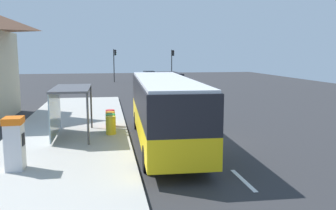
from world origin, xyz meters
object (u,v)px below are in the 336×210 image
object	(u,v)px
white_van	(169,82)
traffic_light_near_side	(172,60)
sedan_far	(149,76)
recycling_bin_orange	(110,120)
recycling_bin_red	(110,118)
recycling_bin_green	(111,123)
sedan_near	(155,79)
recycling_bin_yellow	(111,125)
bus_shelter	(66,99)
ticket_machine	(15,143)
bus	(164,107)
traffic_light_far_side	(115,60)

from	to	relation	value
white_van	traffic_light_near_side	world-z (taller)	traffic_light_near_side
sedan_far	recycling_bin_orange	size ratio (longest dim) A/B	4.70
sedan_far	recycling_bin_red	world-z (taller)	sedan_far
recycling_bin_green	traffic_light_near_side	bearing A→B (deg)	74.03
sedan_near	traffic_light_near_side	distance (m)	5.81
sedan_far	recycling_bin_green	distance (m)	37.08
white_van	recycling_bin_red	bearing A→B (deg)	-111.35
recycling_bin_yellow	bus_shelter	world-z (taller)	bus_shelter
white_van	bus_shelter	xyz separation A→B (m)	(-8.61, -18.60, 0.75)
sedan_near	bus_shelter	distance (m)	31.77
sedan_near	bus_shelter	bearing A→B (deg)	-105.93
recycling_bin_yellow	recycling_bin_green	size ratio (longest dim) A/B	1.00
ticket_machine	bus_shelter	bearing A→B (deg)	75.69
ticket_machine	recycling_bin_yellow	distance (m)	6.25
recycling_bin_green	bus_shelter	bearing A→B (deg)	-159.69
sedan_near	bus	bearing A→B (deg)	-97.05
sedan_near	traffic_light_far_side	xyz separation A→B (m)	(-5.40, 5.00, 2.47)
white_van	traffic_light_near_side	distance (m)	16.57
recycling_bin_red	traffic_light_near_side	distance (m)	34.02
white_van	traffic_light_far_side	bearing A→B (deg)	107.38
sedan_near	sedan_far	distance (m)	6.80
bus	ticket_machine	distance (m)	6.80
bus	recycling_bin_red	xyz separation A→B (m)	(-2.49, 4.11, -1.19)
recycling_bin_red	ticket_machine	bearing A→B (deg)	-115.73
traffic_light_far_side	recycling_bin_yellow	bearing A→B (deg)	-91.78
white_van	recycling_bin_red	world-z (taller)	white_van
white_van	sedan_near	size ratio (longest dim) A/B	1.16
recycling_bin_green	traffic_light_near_side	size ratio (longest dim) A/B	0.20
sedan_far	traffic_light_far_side	xyz separation A→B (m)	(-5.40, -1.80, 2.47)
ticket_machine	recycling_bin_orange	world-z (taller)	ticket_machine
bus_shelter	sedan_near	bearing A→B (deg)	74.07
sedan_near	white_van	bearing A→B (deg)	-90.46
recycling_bin_green	traffic_light_far_side	size ratio (longest dim) A/B	0.19
ticket_machine	recycling_bin_green	size ratio (longest dim) A/B	2.04
white_van	ticket_machine	distance (m)	25.62
bus	traffic_light_far_side	size ratio (longest dim) A/B	2.26
recycling_bin_green	recycling_bin_orange	size ratio (longest dim) A/B	1.00
traffic_light_near_side	ticket_machine	bearing A→B (deg)	-108.36
sedan_near	sedan_far	bearing A→B (deg)	89.99
traffic_light_far_side	white_van	bearing A→B (deg)	-72.62
ticket_machine	recycling_bin_green	world-z (taller)	ticket_machine
ticket_machine	bus_shelter	world-z (taller)	bus_shelter
recycling_bin_orange	traffic_light_near_side	size ratio (longest dim) A/B	0.20
recycling_bin_red	recycling_bin_orange	bearing A→B (deg)	-90.00
recycling_bin_red	traffic_light_near_side	bearing A→B (deg)	73.38
ticket_machine	traffic_light_near_side	distance (m)	41.95
sedan_far	recycling_bin_green	size ratio (longest dim) A/B	4.70
recycling_bin_green	recycling_bin_orange	bearing A→B (deg)	90.00
traffic_light_near_side	traffic_light_far_side	size ratio (longest dim) A/B	0.98
sedan_far	traffic_light_far_side	size ratio (longest dim) A/B	0.91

